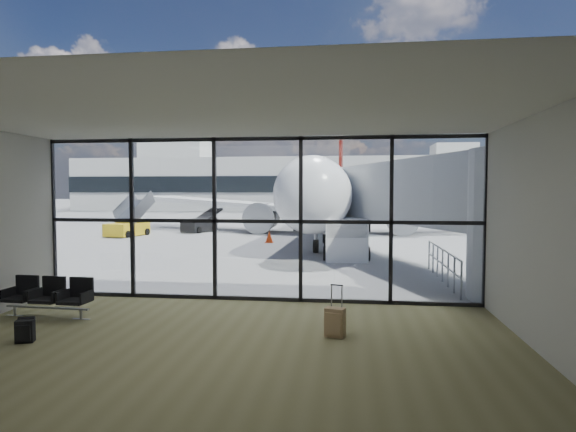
% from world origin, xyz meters
% --- Properties ---
extents(ground, '(220.00, 220.00, 0.00)m').
position_xyz_m(ground, '(0.00, 40.00, 0.00)').
color(ground, slate).
rests_on(ground, ground).
extents(lounge_shell, '(12.02, 8.01, 4.51)m').
position_xyz_m(lounge_shell, '(0.00, -4.80, 2.65)').
color(lounge_shell, '#686642').
rests_on(lounge_shell, ground).
extents(glass_curtain_wall, '(12.10, 0.12, 4.50)m').
position_xyz_m(glass_curtain_wall, '(0.00, 0.00, 2.25)').
color(glass_curtain_wall, white).
rests_on(glass_curtain_wall, ground).
extents(jet_bridge, '(8.00, 16.50, 4.33)m').
position_xyz_m(jet_bridge, '(4.90, 7.07, 2.76)').
color(jet_bridge, '#AEB1B3').
rests_on(jet_bridge, ground).
extents(apron_railing, '(0.06, 5.46, 1.11)m').
position_xyz_m(apron_railing, '(5.60, 3.50, 0.72)').
color(apron_railing, gray).
rests_on(apron_railing, ground).
extents(far_terminal, '(80.00, 12.20, 11.00)m').
position_xyz_m(far_terminal, '(-0.59, 61.97, 4.21)').
color(far_terminal, '#B4B3AF').
rests_on(far_terminal, ground).
extents(tree_0, '(4.95, 4.95, 7.12)m').
position_xyz_m(tree_0, '(-45.00, 72.00, 4.63)').
color(tree_0, '#382619').
rests_on(tree_0, ground).
extents(tree_1, '(5.61, 5.61, 8.07)m').
position_xyz_m(tree_1, '(-39.00, 72.00, 5.25)').
color(tree_1, '#382619').
rests_on(tree_1, ground).
extents(tree_2, '(6.27, 6.27, 9.03)m').
position_xyz_m(tree_2, '(-33.00, 72.00, 5.88)').
color(tree_2, '#382619').
rests_on(tree_2, ground).
extents(tree_3, '(4.95, 4.95, 7.12)m').
position_xyz_m(tree_3, '(-27.00, 72.00, 4.63)').
color(tree_3, '#382619').
rests_on(tree_3, ground).
extents(tree_4, '(5.61, 5.61, 8.07)m').
position_xyz_m(tree_4, '(-21.00, 72.00, 5.25)').
color(tree_4, '#382619').
rests_on(tree_4, ground).
extents(tree_5, '(6.27, 6.27, 9.03)m').
position_xyz_m(tree_5, '(-15.00, 72.00, 5.88)').
color(tree_5, '#382619').
rests_on(tree_5, ground).
extents(seating_row, '(2.16, 0.70, 0.96)m').
position_xyz_m(seating_row, '(-4.64, -2.28, 0.53)').
color(seating_row, gray).
rests_on(seating_row, ground).
extents(backpack, '(0.38, 0.38, 0.50)m').
position_xyz_m(backpack, '(-3.91, -4.21, 0.24)').
color(backpack, black).
rests_on(backpack, ground).
extents(suitcase, '(0.45, 0.36, 1.09)m').
position_xyz_m(suitcase, '(2.22, -3.11, 0.33)').
color(suitcase, '#8D714E').
rests_on(suitcase, ground).
extents(airliner, '(30.77, 35.60, 9.17)m').
position_xyz_m(airliner, '(1.23, 24.06, 2.79)').
color(airliner, white).
rests_on(airliner, ground).
extents(service_van, '(2.13, 4.18, 1.79)m').
position_xyz_m(service_van, '(2.36, 9.18, 0.92)').
color(service_van, white).
rests_on(service_van, ground).
extents(belt_loader, '(2.37, 3.88, 1.69)m').
position_xyz_m(belt_loader, '(-8.42, 21.44, 0.57)').
color(belt_loader, black).
rests_on(belt_loader, ground).
extents(mobile_stairs, '(2.32, 3.68, 2.41)m').
position_xyz_m(mobile_stairs, '(-12.26, 17.71, 0.58)').
color(mobile_stairs, gold).
rests_on(mobile_stairs, ground).
extents(traffic_cone_a, '(0.48, 0.48, 0.69)m').
position_xyz_m(traffic_cone_a, '(-2.13, 14.78, 0.33)').
color(traffic_cone_a, '#F53F0C').
rests_on(traffic_cone_a, ground).
extents(traffic_cone_c, '(0.40, 0.40, 0.57)m').
position_xyz_m(traffic_cone_c, '(2.84, 12.92, 0.27)').
color(traffic_cone_c, '#FD4E0D').
rests_on(traffic_cone_c, ground).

